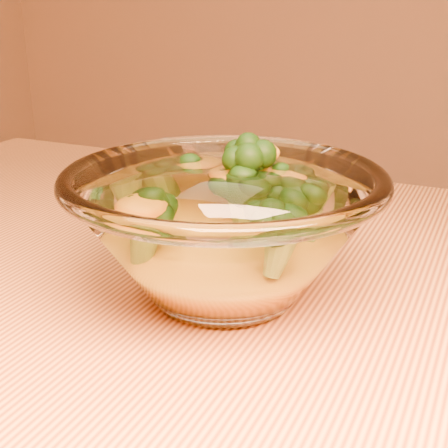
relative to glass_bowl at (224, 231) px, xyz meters
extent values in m
cube|color=#D0833E|center=(0.08, -0.05, -0.07)|extent=(1.20, 0.80, 0.04)
cylinder|color=brown|center=(-0.46, 0.29, -0.45)|extent=(0.06, 0.06, 0.71)
ellipsoid|color=white|center=(0.00, 0.00, -0.04)|extent=(0.10, 0.10, 0.02)
torus|color=white|center=(0.00, 0.00, 0.04)|extent=(0.23, 0.23, 0.01)
ellipsoid|color=orange|center=(0.00, 0.00, -0.02)|extent=(0.13, 0.13, 0.04)
camera|label=1|loc=(0.17, -0.38, 0.16)|focal=50.00mm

